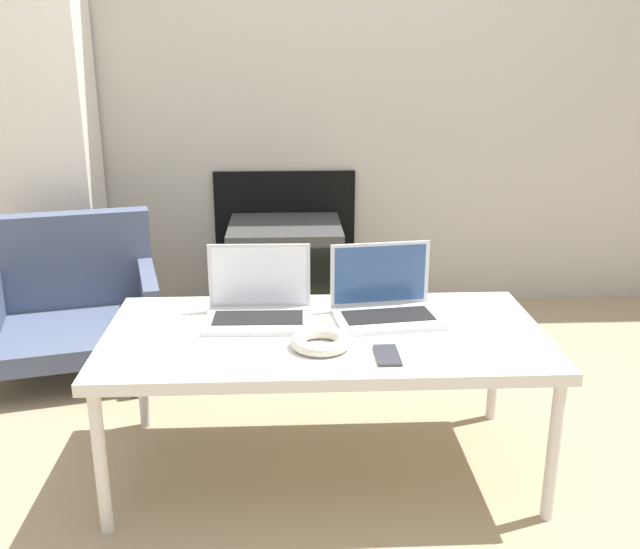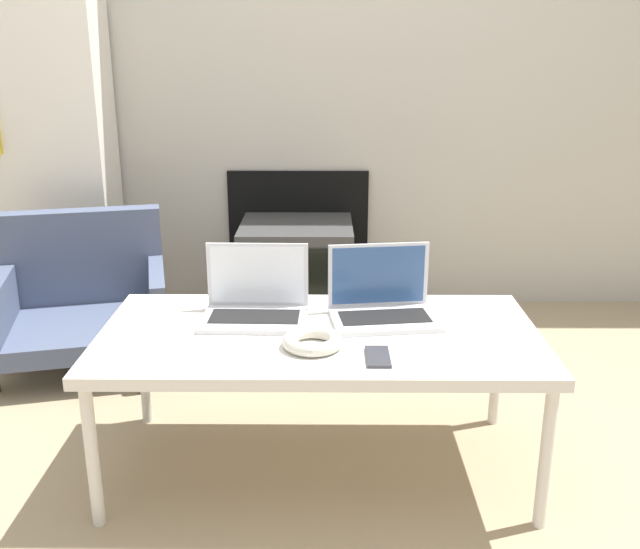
# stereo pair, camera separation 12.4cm
# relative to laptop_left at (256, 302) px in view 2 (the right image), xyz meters

# --- Properties ---
(ground_plane) EXTENTS (14.00, 14.00, 0.00)m
(ground_plane) POSITION_rel_laptop_left_xyz_m (0.20, -0.24, -0.52)
(ground_plane) COLOR #998466
(wall_back) EXTENTS (7.00, 0.08, 2.60)m
(wall_back) POSITION_rel_laptop_left_xyz_m (0.20, 1.47, 0.77)
(wall_back) COLOR #ADA89E
(wall_back) RESTS_ON ground_plane
(table) EXTENTS (1.32, 0.66, 0.47)m
(table) POSITION_rel_laptop_left_xyz_m (0.20, -0.12, -0.08)
(table) COLOR silver
(table) RESTS_ON ground_plane
(laptop_left) EXTENTS (0.33, 0.23, 0.22)m
(laptop_left) POSITION_rel_laptop_left_xyz_m (0.00, 0.00, 0.00)
(laptop_left) COLOR silver
(laptop_left) RESTS_ON table
(laptop_right) EXTENTS (0.35, 0.27, 0.22)m
(laptop_right) POSITION_rel_laptop_left_xyz_m (0.40, -0.00, 0.00)
(laptop_right) COLOR silver
(laptop_right) RESTS_ON table
(headphones) EXTENTS (0.17, 0.17, 0.04)m
(headphones) POSITION_rel_laptop_left_xyz_m (0.18, -0.24, -0.03)
(headphones) COLOR beige
(headphones) RESTS_ON table
(phone) EXTENTS (0.07, 0.13, 0.01)m
(phone) POSITION_rel_laptop_left_xyz_m (0.36, -0.31, -0.04)
(phone) COLOR #333338
(phone) RESTS_ON table
(tv) EXTENTS (0.53, 0.50, 0.49)m
(tv) POSITION_rel_laptop_left_xyz_m (0.08, 1.17, -0.27)
(tv) COLOR #383838
(tv) RESTS_ON ground_plane
(armchair) EXTENTS (0.79, 0.73, 0.62)m
(armchair) POSITION_rel_laptop_left_xyz_m (-0.80, 0.73, -0.23)
(armchair) COLOR #47516B
(armchair) RESTS_ON ground_plane
(bookshelf) EXTENTS (0.63, 0.32, 1.50)m
(bookshelf) POSITION_rel_laptop_left_xyz_m (-1.11, 1.27, 0.23)
(bookshelf) COLOR silver
(bookshelf) RESTS_ON ground_plane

